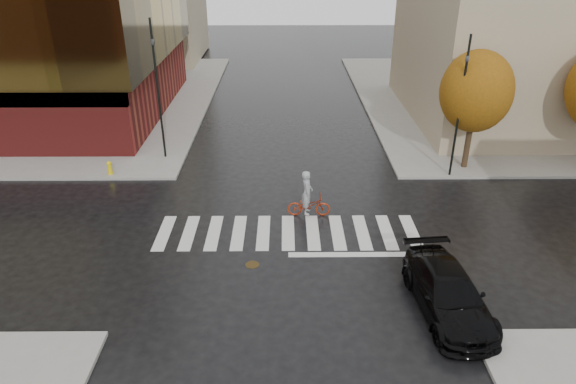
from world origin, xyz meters
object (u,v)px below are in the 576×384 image
cyclist (308,201)px  traffic_light_ne (461,99)px  fire_hydrant (110,167)px  traffic_light_nw (157,80)px  sedan (448,293)px

cyclist → traffic_light_ne: size_ratio=0.31×
cyclist → traffic_light_ne: traffic_light_ne is taller
cyclist → traffic_light_ne: bearing=-60.5°
cyclist → fire_hydrant: 11.50m
fire_hydrant → cyclist: bearing=-22.7°
fire_hydrant → traffic_light_nw: bearing=45.2°
sedan → traffic_light_ne: (3.37, 11.13, 3.65)m
sedan → traffic_light_ne: size_ratio=0.70×
traffic_light_nw → fire_hydrant: traffic_light_nw is taller
sedan → traffic_light_ne: traffic_light_ne is taller
traffic_light_ne → fire_hydrant: traffic_light_ne is taller
sedan → fire_hydrant: bearing=138.0°
sedan → cyclist: (-4.55, 6.90, 0.02)m
sedan → fire_hydrant: sedan is taller
sedan → fire_hydrant: 18.93m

